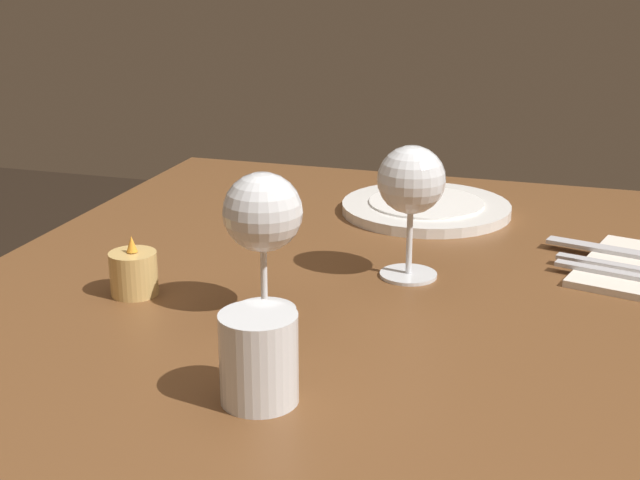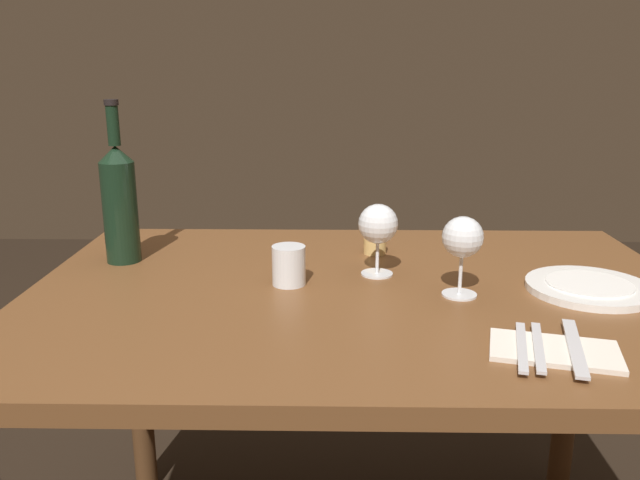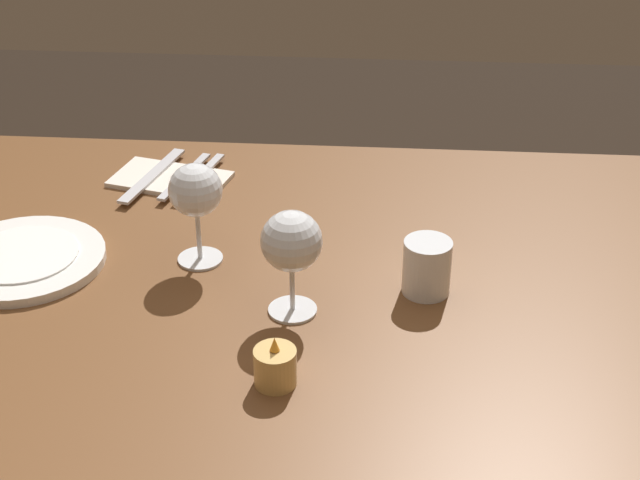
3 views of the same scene
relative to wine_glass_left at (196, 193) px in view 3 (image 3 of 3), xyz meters
The scene contains 10 objects.
dining_table 0.27m from the wine_glass_left, 167.96° to the left, with size 1.30×0.90×0.74m.
wine_glass_left is the anchor object (origin of this frame).
wine_glass_right 0.19m from the wine_glass_left, 140.64° to the left, with size 0.08×0.08×0.15m.
water_tumbler 0.34m from the wine_glass_left, 169.88° to the left, with size 0.07×0.07×0.08m.
votive_candle 0.32m from the wine_glass_left, 117.41° to the left, with size 0.05×0.05×0.07m.
dinner_plate 0.28m from the wine_glass_left, ahead, with size 0.24×0.24×0.02m.
folded_napkin 0.29m from the wine_glass_left, 68.68° to the right, with size 0.21×0.15×0.01m.
fork_inner 0.28m from the wine_glass_left, 73.86° to the right, with size 0.06×0.18×0.00m.
fork_outer 0.27m from the wine_glass_left, 79.32° to the right, with size 0.06×0.18×0.00m.
table_knife 0.30m from the wine_glass_left, 62.92° to the right, with size 0.07×0.21×0.00m.
Camera 3 is at (-0.08, 1.14, 1.47)m, focal length 53.93 mm.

